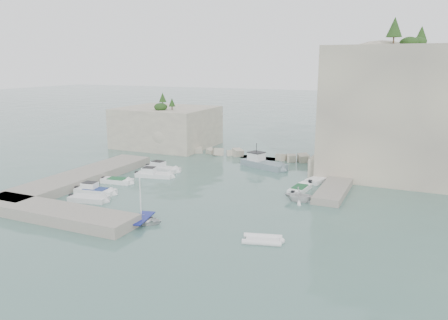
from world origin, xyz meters
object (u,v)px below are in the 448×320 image
at_px(motorboat_b, 155,177).
at_px(tender_east_a, 299,202).
at_px(rowboat, 142,223).
at_px(tender_east_b, 300,191).
at_px(motorboat_c, 117,183).
at_px(tender_east_c, 320,181).
at_px(motorboat_e, 89,201).
at_px(work_boat, 264,167).
at_px(tender_east_d, 325,177).
at_px(motorboat_a, 163,171).
at_px(inflatable_dinghy, 262,241).
at_px(motorboat_d, 96,193).

relative_size(motorboat_b, tender_east_a, 1.63).
xyz_separation_m(motorboat_b, rowboat, (8.34, -15.04, 0.00)).
height_order(motorboat_b, tender_east_b, motorboat_b).
bearing_deg(motorboat_c, tender_east_c, 19.03).
height_order(tender_east_b, tender_east_c, same).
relative_size(motorboat_e, work_boat, 0.59).
bearing_deg(rowboat, tender_east_b, -45.04).
xyz_separation_m(tender_east_a, work_boat, (-8.90, 13.60, 0.00)).
height_order(motorboat_e, work_boat, work_boat).
xyz_separation_m(motorboat_b, tender_east_d, (20.78, 9.28, 0.00)).
relative_size(motorboat_a, motorboat_c, 1.30).
xyz_separation_m(tender_east_c, work_boat, (-9.11, 4.05, 0.00)).
xyz_separation_m(inflatable_dinghy, tender_east_a, (0.07, 12.03, 0.00)).
xyz_separation_m(tender_east_b, tender_east_c, (1.20, 5.66, 0.00)).
xyz_separation_m(motorboat_a, tender_east_a, (21.26, -5.89, 0.00)).
bearing_deg(motorboat_e, tender_east_b, 22.34).
bearing_deg(motorboat_d, work_boat, 48.57).
height_order(motorboat_b, tender_east_c, motorboat_b).
height_order(motorboat_a, rowboat, motorboat_a).
bearing_deg(motorboat_b, tender_east_a, -18.82).
height_order(rowboat, tender_east_c, rowboat).
bearing_deg(inflatable_dinghy, motorboat_e, 158.16).
distance_m(motorboat_b, motorboat_d, 9.45).
height_order(motorboat_e, inflatable_dinghy, motorboat_e).
distance_m(inflatable_dinghy, tender_east_c, 21.59).
relative_size(tender_east_a, tender_east_d, 0.70).
bearing_deg(rowboat, motorboat_d, 49.61).
relative_size(motorboat_b, tender_east_c, 1.02).
relative_size(motorboat_b, motorboat_e, 1.17).
distance_m(motorboat_c, motorboat_d, 4.76).
height_order(motorboat_c, inflatable_dinghy, motorboat_c).
bearing_deg(motorboat_a, motorboat_b, -70.79).
bearing_deg(work_boat, motorboat_d, -102.79).
relative_size(motorboat_d, tender_east_b, 1.14).
distance_m(motorboat_e, tender_east_c, 28.58).
height_order(motorboat_b, tender_east_d, tender_east_d).
relative_size(rowboat, inflatable_dinghy, 1.13).
distance_m(motorboat_b, tender_east_a, 20.51).
relative_size(rowboat, work_boat, 0.52).
distance_m(motorboat_b, motorboat_c, 5.23).
bearing_deg(tender_east_a, tender_east_d, -6.83).
bearing_deg(tender_east_d, tender_east_c, -171.70).
bearing_deg(motorboat_e, rowboat, -30.33).
bearing_deg(tender_east_a, tender_east_c, -6.07).
xyz_separation_m(motorboat_e, work_boat, (12.33, 22.95, 0.00)).
bearing_deg(tender_east_c, motorboat_e, 148.16).
xyz_separation_m(tender_east_a, tender_east_b, (-1.00, 3.89, 0.00)).
bearing_deg(rowboat, tender_east_c, -40.18).
distance_m(motorboat_e, inflatable_dinghy, 21.33).
distance_m(motorboat_c, inflatable_dinghy, 25.06).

